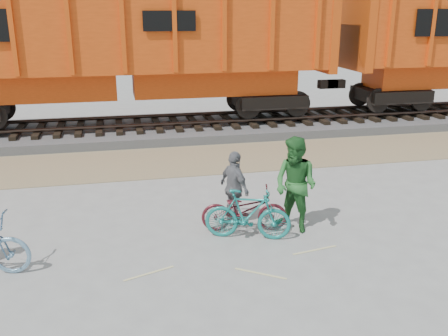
{
  "coord_description": "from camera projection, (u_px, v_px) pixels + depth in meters",
  "views": [
    {
      "loc": [
        -1.35,
        -8.22,
        4.17
      ],
      "look_at": [
        0.77,
        1.5,
        1.0
      ],
      "focal_mm": 40.0,
      "sensor_mm": 36.0,
      "label": 1
    }
  ],
  "objects": [
    {
      "name": "track",
      "position": [
        157.0,
        120.0,
        17.43
      ],
      "size": [
        120.0,
        2.6,
        0.24
      ],
      "color": "black",
      "rests_on": "ballast_bed"
    },
    {
      "name": "bicycle_teal",
      "position": [
        248.0,
        214.0,
        9.38
      ],
      "size": [
        1.69,
        0.97,
        0.98
      ],
      "primitive_type": "imported",
      "rotation": [
        0.0,
        0.0,
        1.23
      ],
      "color": "#1A837C",
      "rests_on": "ground"
    },
    {
      "name": "bicycle_maroon",
      "position": [
        244.0,
        210.0,
        9.74
      ],
      "size": [
        1.75,
        0.9,
        0.88
      ],
      "primitive_type": "imported",
      "rotation": [
        0.0,
        0.0,
        1.37
      ],
      "color": "#541820",
      "rests_on": "ground"
    },
    {
      "name": "gravel_strip",
      "position": [
        168.0,
        161.0,
        14.31
      ],
      "size": [
        120.0,
        3.0,
        0.02
      ],
      "primitive_type": "cube",
      "color": "#9E8962",
      "rests_on": "ground"
    },
    {
      "name": "ballast_bed",
      "position": [
        157.0,
        129.0,
        17.53
      ],
      "size": [
        120.0,
        4.0,
        0.3
      ],
      "primitive_type": "cube",
      "color": "slate",
      "rests_on": "ground"
    },
    {
      "name": "person_woman",
      "position": [
        235.0,
        188.0,
        9.99
      ],
      "size": [
        0.67,
        0.96,
        1.51
      ],
      "primitive_type": "imported",
      "rotation": [
        0.0,
        0.0,
        1.95
      ],
      "color": "slate",
      "rests_on": "ground"
    },
    {
      "name": "person_man",
      "position": [
        295.0,
        185.0,
        9.63
      ],
      "size": [
        1.1,
        1.15,
        1.87
      ],
      "primitive_type": "imported",
      "rotation": [
        0.0,
        0.0,
        -0.96
      ],
      "color": "#28672B",
      "rests_on": "ground"
    },
    {
      "name": "ground",
      "position": [
        200.0,
        246.0,
        9.2
      ],
      "size": [
        120.0,
        120.0,
        0.0
      ],
      "primitive_type": "plane",
      "color": "#9E9E99",
      "rests_on": "ground"
    },
    {
      "name": "hopper_car_center",
      "position": [
        123.0,
        46.0,
        16.45
      ],
      "size": [
        14.0,
        3.13,
        4.65
      ],
      "color": "black",
      "rests_on": "track"
    }
  ]
}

